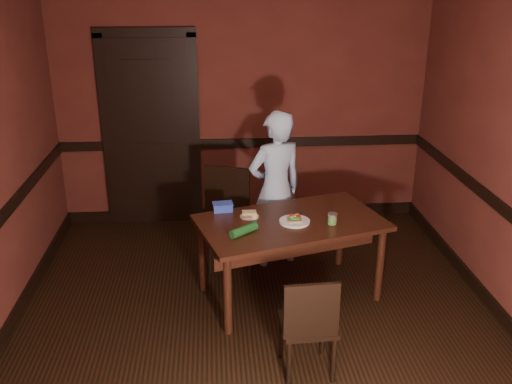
{
  "coord_description": "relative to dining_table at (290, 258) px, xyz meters",
  "views": [
    {
      "loc": [
        -0.33,
        -3.85,
        2.7
      ],
      "look_at": [
        0.0,
        0.35,
        1.05
      ],
      "focal_mm": 40.0,
      "sensor_mm": 36.0,
      "label": 1
    }
  ],
  "objects": [
    {
      "name": "floor",
      "position": [
        -0.31,
        -0.51,
        -0.36
      ],
      "size": [
        4.0,
        4.5,
        0.01
      ],
      "primitive_type": "cube",
      "color": "black",
      "rests_on": "ground"
    },
    {
      "name": "wall_back",
      "position": [
        -0.31,
        1.74,
        0.99
      ],
      "size": [
        4.0,
        0.02,
        2.7
      ],
      "primitive_type": "cube",
      "color": "#57221A",
      "rests_on": "ground"
    },
    {
      "name": "wall_front",
      "position": [
        -0.31,
        -2.76,
        0.99
      ],
      "size": [
        4.0,
        0.02,
        2.7
      ],
      "primitive_type": "cube",
      "color": "#57221A",
      "rests_on": "ground"
    },
    {
      "name": "dado_back",
      "position": [
        -0.31,
        1.73,
        0.54
      ],
      "size": [
        4.0,
        0.03,
        0.1
      ],
      "primitive_type": "cube",
      "color": "black",
      "rests_on": "ground"
    },
    {
      "name": "baseboard_back",
      "position": [
        -0.31,
        1.73,
        -0.3
      ],
      "size": [
        4.0,
        0.03,
        0.12
      ],
      "primitive_type": "cube",
      "color": "black",
      "rests_on": "ground"
    },
    {
      "name": "baseboard_left",
      "position": [
        -2.29,
        -0.51,
        -0.3
      ],
      "size": [
        0.03,
        4.5,
        0.12
      ],
      "primitive_type": "cube",
      "color": "black",
      "rests_on": "ground"
    },
    {
      "name": "baseboard_right",
      "position": [
        1.68,
        -0.51,
        -0.3
      ],
      "size": [
        0.03,
        4.5,
        0.12
      ],
      "primitive_type": "cube",
      "color": "black",
      "rests_on": "ground"
    },
    {
      "name": "door",
      "position": [
        -1.31,
        1.71,
        0.73
      ],
      "size": [
        1.05,
        0.07,
        2.2
      ],
      "color": "black",
      "rests_on": "ground"
    },
    {
      "name": "dining_table",
      "position": [
        0.0,
        0.0,
        0.0
      ],
      "size": [
        1.72,
        1.27,
        0.72
      ],
      "primitive_type": "cube",
      "rotation": [
        0.0,
        0.0,
        0.29
      ],
      "color": "black",
      "rests_on": "floor"
    },
    {
      "name": "chair_far",
      "position": [
        -0.44,
        0.53,
        0.12
      ],
      "size": [
        0.58,
        0.58,
        0.97
      ],
      "primitive_type": null,
      "rotation": [
        0.0,
        0.0,
        -0.36
      ],
      "color": "black",
      "rests_on": "floor"
    },
    {
      "name": "chair_near",
      "position": [
        -0.01,
        -1.02,
        0.04
      ],
      "size": [
        0.39,
        0.39,
        0.8
      ],
      "primitive_type": null,
      "rotation": [
        0.0,
        0.0,
        3.19
      ],
      "color": "black",
      "rests_on": "floor"
    },
    {
      "name": "person",
      "position": [
        -0.06,
        0.63,
        0.4
      ],
      "size": [
        0.65,
        0.54,
        1.52
      ],
      "primitive_type": "imported",
      "rotation": [
        0.0,
        0.0,
        3.52
      ],
      "color": "#ACC9E5",
      "rests_on": "floor"
    },
    {
      "name": "sandwich_plate",
      "position": [
        0.03,
        -0.04,
        0.38
      ],
      "size": [
        0.26,
        0.26,
        0.06
      ],
      "rotation": [
        0.0,
        0.0,
        0.04
      ],
      "color": "silver",
      "rests_on": "dining_table"
    },
    {
      "name": "sauce_jar",
      "position": [
        0.33,
        -0.09,
        0.41
      ],
      "size": [
        0.08,
        0.08,
        0.09
      ],
      "rotation": [
        0.0,
        0.0,
        -0.38
      ],
      "color": "#4F8339",
      "rests_on": "dining_table"
    },
    {
      "name": "cheese_saucer",
      "position": [
        -0.35,
        0.1,
        0.38
      ],
      "size": [
        0.16,
        0.16,
        0.05
      ],
      "rotation": [
        0.0,
        0.0,
        0.33
      ],
      "color": "silver",
      "rests_on": "dining_table"
    },
    {
      "name": "food_tub",
      "position": [
        -0.57,
        0.25,
        0.4
      ],
      "size": [
        0.19,
        0.14,
        0.07
      ],
      "rotation": [
        0.0,
        0.0,
        0.1
      ],
      "color": "blue",
      "rests_on": "dining_table"
    },
    {
      "name": "wrapped_veg",
      "position": [
        -0.41,
        -0.24,
        0.4
      ],
      "size": [
        0.24,
        0.22,
        0.07
      ],
      "primitive_type": "cylinder",
      "rotation": [
        0.0,
        1.57,
        0.68
      ],
      "color": "#1A511D",
      "rests_on": "dining_table"
    }
  ]
}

